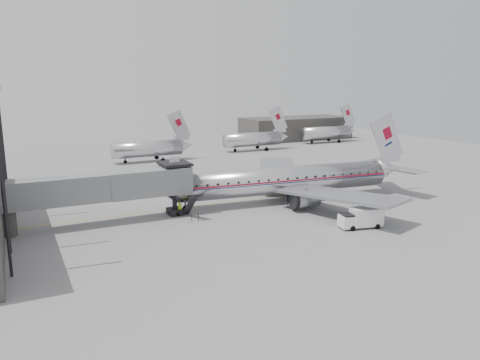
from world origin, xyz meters
The scene contains 13 objects.
ground centered at (0.00, 0.00, 0.00)m, with size 160.00×160.00×0.00m, color slate.
hangar centered at (45.00, 60.00, 3.00)m, with size 30.00×12.00×6.00m, color #393533.
apron_line centered at (3.00, 6.00, 0.01)m, with size 0.15×60.00×0.01m, color gold.
jet_bridge centered at (-16.66, 3.67, 4.18)m, with size 21.00×6.20×7.10m.
floodlight_masts centered at (-27.50, 13.00, 8.36)m, with size 0.90×42.25×15.25m.
distant_aircraft_near centered at (-1.79, 42.00, 2.73)m, with size 16.39×3.20×10.26m.
distant_aircraft_mid centered at (24.21, 46.00, 2.73)m, with size 16.39×3.20×10.26m.
distant_aircraft_far centered at (48.21, 50.00, 2.73)m, with size 16.39×3.20×10.26m.
airliner centered at (6.73, 2.92, 2.93)m, with size 36.78×33.92×11.64m.
service_van centered at (7.42, -10.75, 1.17)m, with size 5.02×2.77×2.23m.
baggage_cart_navy centered at (7.26, 2.00, 0.87)m, with size 2.29×1.88×1.63m.
baggage_cart_white centered at (8.59, 2.00, 0.98)m, with size 2.53×2.04×1.84m.
ramp_worker centered at (-8.83, 3.00, 0.82)m, with size 0.60×0.39×1.63m, color #B6E31A.
Camera 1 is at (-26.71, -49.16, 16.05)m, focal length 35.00 mm.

